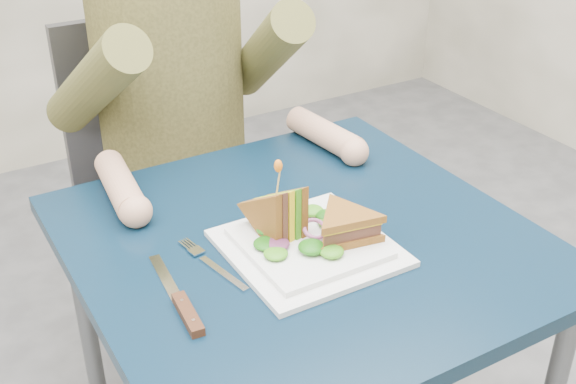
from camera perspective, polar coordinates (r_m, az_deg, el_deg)
table at (r=1.28m, az=1.16°, el=-6.48°), size 0.75×0.75×0.73m
chair at (r=1.86m, az=-9.67°, el=1.31°), size 0.42×0.40×0.93m
diner at (r=1.62m, az=-9.28°, el=11.45°), size 0.54×0.59×0.74m
plate at (r=1.20m, az=1.63°, el=-4.29°), size 0.26×0.26×0.02m
sandwich_flat at (r=1.18m, az=4.56°, el=-2.65°), size 0.15×0.15×0.05m
sandwich_upright at (r=1.19m, az=-0.75°, el=-1.86°), size 0.09×0.14×0.14m
fork at (r=1.17m, az=-5.90°, el=-5.78°), size 0.04×0.18×0.01m
knife at (r=1.08m, az=-8.26°, el=-8.97°), size 0.04×0.22×0.02m
toothpick at (r=1.16m, az=-0.77°, el=0.84°), size 0.01×0.01×0.06m
toothpick_frill at (r=1.15m, az=-0.78°, el=2.07°), size 0.01×0.01×0.02m
lettuce_spill at (r=1.19m, az=1.59°, el=-3.15°), size 0.15×0.13×0.02m
onion_ring at (r=1.19m, az=2.13°, el=-2.92°), size 0.04×0.04×0.02m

